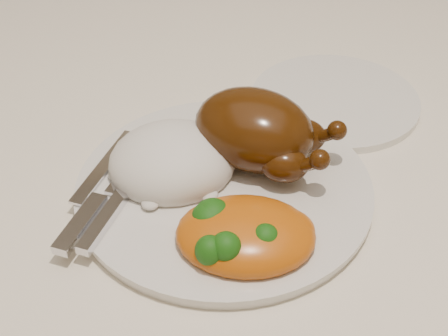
# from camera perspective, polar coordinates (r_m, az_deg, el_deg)

# --- Properties ---
(dining_table) EXTENTS (1.60, 0.90, 0.76)m
(dining_table) POSITION_cam_1_polar(r_m,az_deg,el_deg) (0.76, -0.67, -3.30)
(dining_table) COLOR brown
(dining_table) RESTS_ON floor
(tablecloth) EXTENTS (1.73, 1.03, 0.18)m
(tablecloth) POSITION_cam_1_polar(r_m,az_deg,el_deg) (0.71, -0.71, 1.04)
(tablecloth) COLOR silver
(tablecloth) RESTS_ON dining_table
(dinner_plate) EXTENTS (0.30, 0.30, 0.01)m
(dinner_plate) POSITION_cam_1_polar(r_m,az_deg,el_deg) (0.61, 0.00, -1.87)
(dinner_plate) COLOR silver
(dinner_plate) RESTS_ON tablecloth
(side_plate) EXTENTS (0.22, 0.22, 0.01)m
(side_plate) POSITION_cam_1_polar(r_m,az_deg,el_deg) (0.75, 10.08, 6.17)
(side_plate) COLOR silver
(side_plate) RESTS_ON tablecloth
(roast_chicken) EXTENTS (0.16, 0.13, 0.08)m
(roast_chicken) POSITION_cam_1_polar(r_m,az_deg,el_deg) (0.61, 3.05, 3.41)
(roast_chicken) COLOR #442207
(roast_chicken) RESTS_ON dinner_plate
(rice_mound) EXTENTS (0.15, 0.15, 0.07)m
(rice_mound) POSITION_cam_1_polar(r_m,az_deg,el_deg) (0.62, -4.73, 0.56)
(rice_mound) COLOR white
(rice_mound) RESTS_ON dinner_plate
(mac_and_cheese) EXTENTS (0.13, 0.10, 0.05)m
(mac_and_cheese) POSITION_cam_1_polar(r_m,az_deg,el_deg) (0.54, 2.05, -6.07)
(mac_and_cheese) COLOR #D0610D
(mac_and_cheese) RESTS_ON dinner_plate
(cutlery) EXTENTS (0.06, 0.18, 0.01)m
(cutlery) POSITION_cam_1_polar(r_m,az_deg,el_deg) (0.59, -11.36, -3.17)
(cutlery) COLOR silver
(cutlery) RESTS_ON dinner_plate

